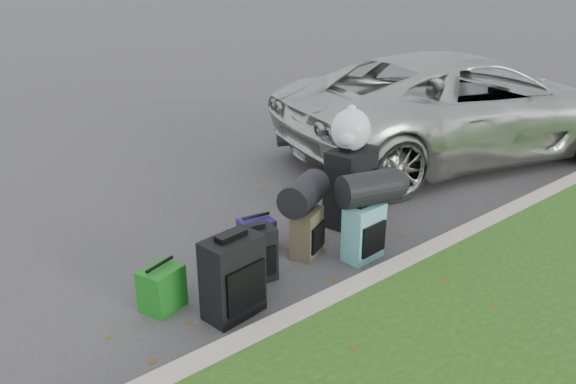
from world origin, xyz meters
TOP-DOWN VIEW (x-y plane):
  - ground at (0.00, 0.00)m, footprint 120.00×120.00m
  - curb at (0.00, -1.00)m, footprint 120.00×0.18m
  - suv at (3.74, 0.79)m, footprint 5.96×3.90m
  - suitcase_small_black at (-0.84, -0.20)m, footprint 0.44×0.30m
  - suitcase_large_black_left at (-1.29, -0.53)m, footprint 0.51×0.34m
  - suitcase_olive at (-0.15, -0.14)m, footprint 0.41×0.34m
  - suitcase_teal at (0.22, -0.55)m, footprint 0.40×0.26m
  - suitcase_large_black_right at (0.72, 0.12)m, footprint 0.62×0.45m
  - tote_green at (-1.69, -0.07)m, footprint 0.39×0.35m
  - tote_navy at (-0.48, 0.23)m, footprint 0.36×0.30m
  - duffel_left at (-0.14, -0.08)m, footprint 0.66×0.53m
  - duffel_right at (0.27, -0.54)m, footprint 0.63×0.46m
  - trash_bag at (0.71, 0.14)m, footprint 0.43×0.43m

SIDE VIEW (x-z plane):
  - ground at x=0.00m, z-range 0.00..0.00m
  - curb at x=0.00m, z-range 0.00..0.15m
  - tote_navy at x=-0.48m, z-range 0.00..0.34m
  - tote_green at x=-1.69m, z-range 0.00..0.37m
  - suitcase_olive at x=-0.15m, z-range 0.00..0.48m
  - suitcase_small_black at x=-0.84m, z-range 0.00..0.51m
  - suitcase_teal at x=0.22m, z-range 0.00..0.56m
  - suitcase_large_black_left at x=-1.29m, z-range 0.00..0.69m
  - suitcase_large_black_right at x=0.72m, z-range 0.00..0.85m
  - duffel_left at x=-0.14m, z-range 0.48..0.79m
  - duffel_right at x=0.27m, z-range 0.56..0.88m
  - suv at x=3.74m, z-range 0.00..1.52m
  - trash_bag at x=0.71m, z-range 0.85..1.28m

